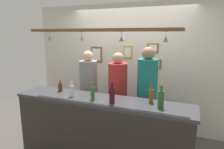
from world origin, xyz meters
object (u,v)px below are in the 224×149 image
at_px(person_middle_red_shirt, 118,90).
at_px(picture_frame_caricature, 97,54).
at_px(person_right_teal_shirt, 147,89).
at_px(bottle_beer_amber_tall, 151,95).
at_px(person_left_grey_shirt, 89,86).
at_px(bottle_wine_dark_red, 112,95).
at_px(bottle_champagne_green, 161,99).
at_px(picture_frame_crest, 128,52).
at_px(bottle_beer_brown_stubby, 60,87).
at_px(picture_frame_upper_small, 153,48).
at_px(picture_frame_lower_pair, 154,64).
at_px(bottle_beer_green_import, 93,93).
at_px(bottle_soda_clear, 72,90).

xyz_separation_m(person_middle_red_shirt, picture_frame_caricature, (-0.78, 0.72, 0.53)).
distance_m(person_right_teal_shirt, bottle_beer_amber_tall, 0.58).
relative_size(person_left_grey_shirt, picture_frame_caricature, 4.95).
relative_size(bottle_wine_dark_red, bottle_champagne_green, 1.00).
height_order(bottle_wine_dark_red, picture_frame_crest, picture_frame_crest).
relative_size(person_left_grey_shirt, bottle_beer_brown_stubby, 9.35).
bearing_deg(picture_frame_upper_small, person_left_grey_shirt, -145.58).
bearing_deg(picture_frame_lower_pair, picture_frame_crest, 180.00).
distance_m(bottle_beer_brown_stubby, picture_frame_crest, 1.58).
bearing_deg(bottle_champagne_green, person_left_grey_shirt, 154.18).
xyz_separation_m(person_left_grey_shirt, bottle_wine_dark_red, (0.80, -0.78, 0.15)).
distance_m(bottle_beer_green_import, picture_frame_lower_pair, 1.61).
relative_size(person_right_teal_shirt, picture_frame_caricature, 5.24).
xyz_separation_m(bottle_beer_brown_stubby, bottle_champagne_green, (1.68, -0.13, 0.05)).
xyz_separation_m(picture_frame_lower_pair, picture_frame_upper_small, (-0.03, 0.00, 0.31)).
bearing_deg(person_right_teal_shirt, person_middle_red_shirt, 180.00).
relative_size(bottle_champagne_green, picture_frame_crest, 1.15).
height_order(bottle_beer_brown_stubby, bottle_beer_green_import, bottle_beer_green_import).
bearing_deg(bottle_beer_amber_tall, bottle_beer_green_import, -165.91).
height_order(person_right_teal_shirt, bottle_soda_clear, person_right_teal_shirt).
bearing_deg(person_right_teal_shirt, picture_frame_crest, 128.99).
bearing_deg(picture_frame_lower_pair, bottle_soda_clear, -123.48).
relative_size(picture_frame_caricature, picture_frame_lower_pair, 1.13).
bearing_deg(picture_frame_caricature, bottle_champagne_green, -40.95).
distance_m(person_left_grey_shirt, bottle_beer_amber_tall, 1.41).
xyz_separation_m(person_middle_red_shirt, picture_frame_crest, (-0.05, 0.72, 0.61)).
distance_m(bottle_beer_green_import, picture_frame_upper_small, 1.68).
xyz_separation_m(person_left_grey_shirt, bottle_soda_clear, (0.11, -0.74, 0.12)).
bearing_deg(person_middle_red_shirt, bottle_beer_green_import, -98.18).
xyz_separation_m(person_left_grey_shirt, bottle_beer_green_import, (0.48, -0.75, 0.13)).
bearing_deg(picture_frame_lower_pair, picture_frame_upper_small, 180.00).
xyz_separation_m(bottle_beer_brown_stubby, bottle_beer_amber_tall, (1.52, 0.02, 0.03)).
bearing_deg(bottle_beer_brown_stubby, bottle_beer_amber_tall, 0.69).
distance_m(picture_frame_crest, picture_frame_lower_pair, 0.58).
bearing_deg(picture_frame_upper_small, picture_frame_crest, 180.00).
xyz_separation_m(bottle_wine_dark_red, picture_frame_lower_pair, (0.28, 1.50, 0.24)).
bearing_deg(person_middle_red_shirt, picture_frame_caricature, 137.18).
distance_m(person_right_teal_shirt, bottle_champagne_green, 0.78).
distance_m(bottle_champagne_green, picture_frame_upper_small, 1.57).
height_order(person_middle_red_shirt, bottle_champagne_green, person_middle_red_shirt).
distance_m(bottle_wine_dark_red, picture_frame_caricature, 1.83).
bearing_deg(picture_frame_caricature, bottle_beer_green_import, -65.63).
height_order(person_left_grey_shirt, picture_frame_caricature, picture_frame_caricature).
bearing_deg(bottle_wine_dark_red, bottle_champagne_green, 6.58).
bearing_deg(bottle_soda_clear, bottle_beer_green_import, -2.56).
relative_size(person_right_teal_shirt, bottle_wine_dark_red, 5.94).
relative_size(bottle_beer_amber_tall, bottle_soda_clear, 1.13).
distance_m(person_middle_red_shirt, picture_frame_caricature, 1.18).
bearing_deg(bottle_beer_brown_stubby, picture_frame_upper_small, 45.22).
distance_m(picture_frame_crest, picture_frame_caricature, 0.73).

